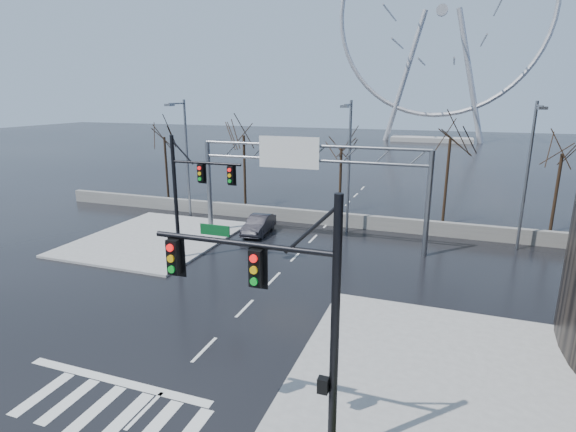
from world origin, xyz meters
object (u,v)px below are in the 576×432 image
at_px(ferris_wheel, 441,20).
at_px(signal_mast_near, 287,302).
at_px(signal_mast_far, 190,188).
at_px(car, 259,225).
at_px(sign_gantry, 305,172).

bearing_deg(ferris_wheel, signal_mast_near, -89.92).
bearing_deg(signal_mast_far, car, 77.67).
bearing_deg(sign_gantry, signal_mast_far, -132.47).
relative_size(sign_gantry, ferris_wheel, 0.32).
bearing_deg(signal_mast_near, sign_gantry, 106.19).
bearing_deg(car, signal_mast_far, -105.51).
bearing_deg(car, ferris_wheel, 80.08).
height_order(ferris_wheel, car, ferris_wheel).
bearing_deg(car, sign_gantry, -16.88).
bearing_deg(signal_mast_near, ferris_wheel, 90.08).
xyz_separation_m(signal_mast_near, sign_gantry, (-5.52, 19.00, 0.31)).
distance_m(signal_mast_near, sign_gantry, 19.79).
relative_size(signal_mast_far, ferris_wheel, 0.16).
relative_size(signal_mast_near, signal_mast_far, 1.00).
xyz_separation_m(sign_gantry, ferris_wheel, (5.38, 80.04, 20.95)).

